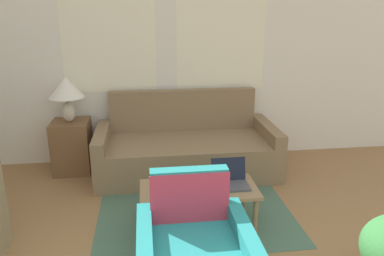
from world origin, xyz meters
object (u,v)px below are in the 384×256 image
Objects in this scene: cup_navy at (170,180)px; table_lamp at (66,90)px; laptop at (230,180)px; couch at (186,149)px; coffee_table at (199,193)px; cup_yellow at (192,182)px; snack_bowl at (179,192)px.

table_lamp is at bearing 129.35° from cup_navy.
couch is at bearing 101.40° from laptop.
cup_yellow is (-0.06, 0.02, 0.10)m from coffee_table.
snack_bowl is at bearing -164.43° from laptop.
snack_bowl is at bearing -150.96° from coffee_table.
cup_navy reaches higher than coffee_table.
couch is 1.39m from snack_bowl.
coffee_table is 3.28× the size of laptop.
laptop is (0.25, -1.23, 0.17)m from couch.
table_lamp is at bearing 132.82° from coffee_table.
cup_yellow is at bearing -178.88° from laptop.
snack_bowl is (-0.13, -0.12, -0.03)m from cup_yellow.
table_lamp is 1.98m from snack_bowl.
laptop is 1.82× the size of snack_bowl.
table_lamp reaches higher than couch.
couch reaches higher than cup_navy.
coffee_table is 5.99× the size of snack_bowl.
laptop is at bearing 15.57° from snack_bowl.
table_lamp is 2.19m from laptop.
couch is at bearing 88.47° from coffee_table.
cup_yellow reaches higher than cup_navy.
laptop is 0.34m from cup_yellow.
table_lamp is (-1.35, 0.16, 0.73)m from couch.
table_lamp is 0.51× the size of coffee_table.
couch is 1.27m from laptop.
table_lamp is at bearing 173.24° from couch.
table_lamp is 1.96m from cup_yellow.
snack_bowl is at bearing -136.27° from cup_yellow.
laptop is at bearing 1.12° from cup_yellow.
table_lamp reaches higher than snack_bowl.
couch reaches higher than coffee_table.
couch is 12.25× the size of snack_bowl.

